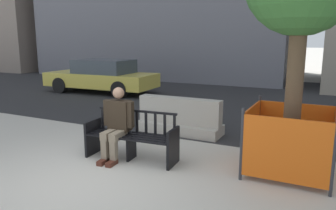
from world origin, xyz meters
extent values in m
plane|color=#B7B2A8|center=(0.00, 0.00, 0.00)|extent=(200.00, 200.00, 0.00)
cube|color=#28282B|center=(0.00, 8.70, 0.00)|extent=(120.00, 12.00, 0.01)
cube|color=black|center=(-0.71, 1.09, 0.33)|extent=(0.09, 0.52, 0.66)
cube|color=black|center=(0.93, 1.22, 0.33)|extent=(0.09, 0.52, 0.66)
cube|color=black|center=(0.11, 1.15, 0.22)|extent=(0.06, 0.33, 0.45)
cube|color=black|center=(0.13, 0.92, 0.45)|extent=(1.60, 0.19, 0.02)
cube|color=black|center=(0.12, 1.04, 0.45)|extent=(1.60, 0.19, 0.02)
cube|color=black|center=(0.11, 1.15, 0.45)|extent=(1.60, 0.19, 0.02)
cube|color=black|center=(0.10, 1.27, 0.45)|extent=(1.60, 0.19, 0.02)
cube|color=black|center=(0.09, 1.38, 0.45)|extent=(1.60, 0.19, 0.02)
cube|color=black|center=(0.09, 1.39, 0.86)|extent=(1.60, 0.16, 0.04)
cube|color=black|center=(-0.65, 1.33, 0.65)|extent=(0.05, 0.03, 0.38)
cube|color=black|center=(-0.47, 1.35, 0.65)|extent=(0.05, 0.03, 0.38)
cube|color=black|center=(-0.28, 1.36, 0.65)|extent=(0.05, 0.03, 0.38)
cube|color=black|center=(-0.09, 1.38, 0.65)|extent=(0.05, 0.03, 0.38)
cube|color=black|center=(0.09, 1.39, 0.65)|extent=(0.05, 0.03, 0.38)
cube|color=black|center=(0.28, 1.41, 0.65)|extent=(0.05, 0.03, 0.38)
cube|color=black|center=(0.47, 1.42, 0.65)|extent=(0.05, 0.03, 0.38)
cube|color=black|center=(0.65, 1.44, 0.65)|extent=(0.05, 0.03, 0.38)
cube|color=black|center=(0.84, 1.45, 0.65)|extent=(0.05, 0.03, 0.38)
cube|color=black|center=(-0.70, 1.07, 0.65)|extent=(0.09, 0.46, 0.03)
cube|color=black|center=(0.93, 1.20, 0.65)|extent=(0.09, 0.46, 0.03)
cube|color=#2D2319|center=(-0.16, 1.20, 0.79)|extent=(0.42, 0.27, 0.56)
sphere|color=#9E755B|center=(-0.16, 1.18, 1.21)|extent=(0.21, 0.21, 0.21)
cube|color=#7F705B|center=(-0.23, 0.98, 0.48)|extent=(0.17, 0.45, 0.14)
cube|color=#7F705B|center=(-0.05, 0.99, 0.48)|extent=(0.17, 0.45, 0.14)
cube|color=#7F705B|center=(-0.22, 0.81, 0.23)|extent=(0.12, 0.12, 0.45)
cube|color=#7F705B|center=(-0.04, 0.82, 0.23)|extent=(0.12, 0.12, 0.45)
cube|color=#4C2319|center=(-0.21, 0.73, 0.04)|extent=(0.13, 0.27, 0.08)
cube|color=#4C2319|center=(-0.03, 0.74, 0.04)|extent=(0.13, 0.27, 0.08)
cube|color=#2D2319|center=(-0.40, 1.15, 0.83)|extent=(0.10, 0.13, 0.48)
cube|color=#2D2319|center=(0.09, 1.19, 0.83)|extent=(0.10, 0.13, 0.48)
cube|color=#ADA89E|center=(0.17, 3.13, 0.12)|extent=(2.00, 0.69, 0.24)
cube|color=#ADA89E|center=(0.17, 3.13, 0.54)|extent=(2.00, 0.31, 0.60)
cylinder|color=brown|center=(2.76, 1.79, 1.27)|extent=(0.26, 0.26, 2.55)
cylinder|color=#2D2D33|center=(2.13, 1.16, 0.58)|extent=(0.05, 0.05, 1.15)
cylinder|color=#2D2D33|center=(3.40, 1.16, 0.58)|extent=(0.05, 0.05, 1.15)
cylinder|color=#2D2D33|center=(2.13, 2.43, 0.58)|extent=(0.05, 0.05, 1.15)
cylinder|color=#2D2D33|center=(3.40, 2.43, 0.58)|extent=(0.05, 0.05, 1.15)
cube|color=#E05B14|center=(2.76, 1.16, 0.58)|extent=(1.27, 0.03, 0.97)
cube|color=#E05B14|center=(2.76, 2.43, 0.58)|extent=(1.27, 0.03, 0.97)
cube|color=#E05B14|center=(2.13, 1.79, 0.58)|extent=(0.03, 1.27, 0.97)
cube|color=#E05B14|center=(3.40, 1.79, 0.58)|extent=(0.03, 1.27, 0.97)
cube|color=#DBC64C|center=(-5.29, 7.22, 0.54)|extent=(4.68, 1.99, 0.56)
cube|color=#38424C|center=(-5.10, 7.22, 1.09)|extent=(2.29, 1.68, 0.55)
cylinder|color=black|center=(-6.68, 6.31, 0.32)|extent=(0.65, 0.24, 0.64)
cylinder|color=black|center=(-6.75, 8.02, 0.32)|extent=(0.65, 0.24, 0.64)
cylinder|color=black|center=(-3.82, 6.41, 0.32)|extent=(0.65, 0.24, 0.64)
cylinder|color=black|center=(-3.89, 8.13, 0.32)|extent=(0.65, 0.24, 0.64)
camera|label=1|loc=(3.26, -3.65, 2.15)|focal=35.00mm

